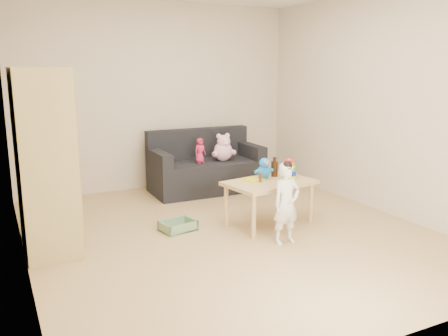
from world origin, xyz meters
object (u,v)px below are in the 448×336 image
sofa (206,176)px  play_table (269,203)px  toddler (286,205)px  wardrobe (44,160)px

sofa → play_table: size_ratio=1.62×
play_table → toddler: toddler is taller
wardrobe → play_table: 2.37m
sofa → toddler: 2.20m
wardrobe → play_table: size_ratio=1.82×
wardrobe → sofa: size_ratio=1.13×
wardrobe → sofa: 2.64m
play_table → sofa: bearing=90.8°
sofa → play_table: bearing=-88.5°
toddler → play_table: bearing=73.7°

